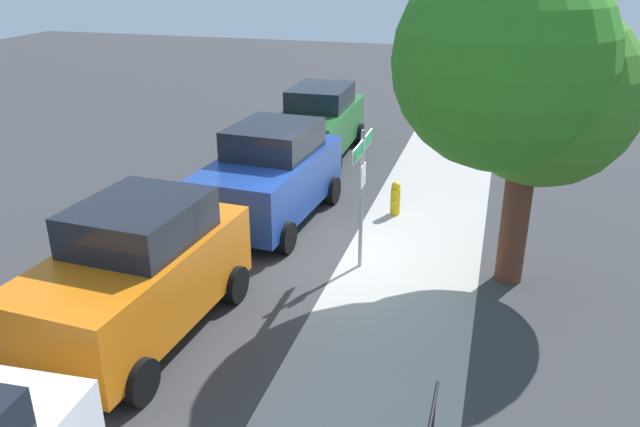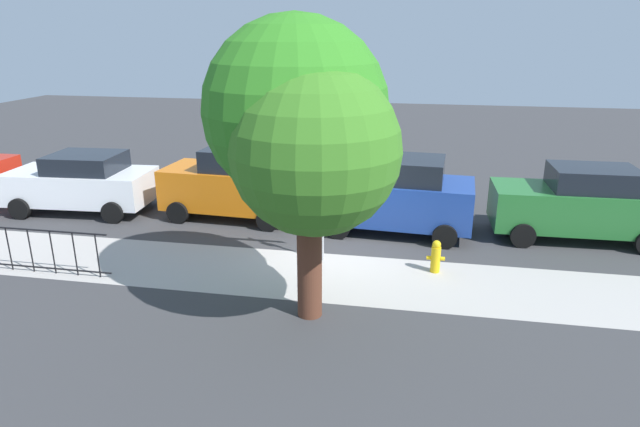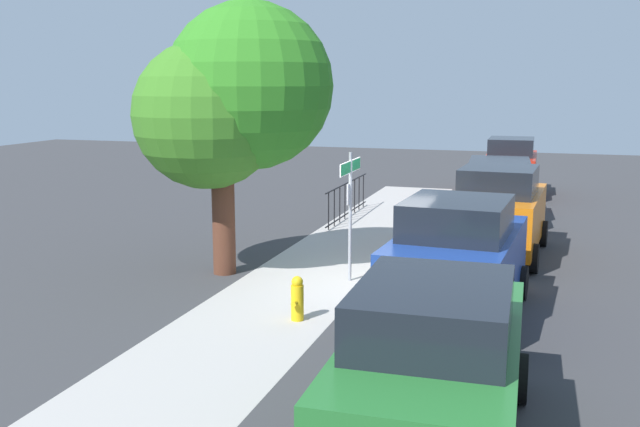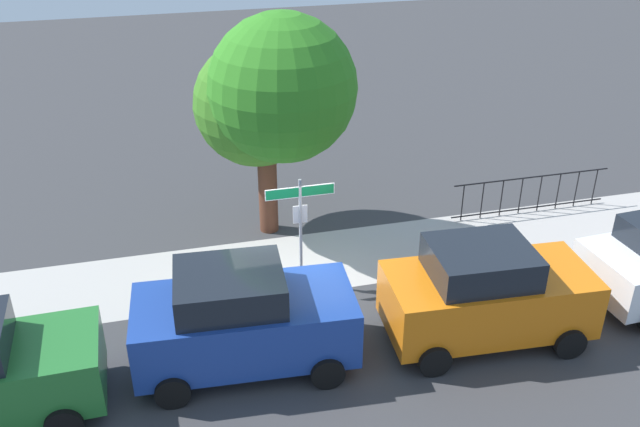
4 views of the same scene
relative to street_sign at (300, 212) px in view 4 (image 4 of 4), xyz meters
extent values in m
plane|color=#38383A|center=(-0.42, -0.40, -1.88)|extent=(60.00, 60.00, 0.00)
cube|color=#ADA7A1|center=(1.58, 0.90, -1.88)|extent=(24.00, 2.60, 0.00)
cylinder|color=#9EA0A5|center=(0.00, 0.00, -0.56)|extent=(0.07, 0.07, 2.65)
cube|color=#0F723D|center=(0.00, 0.00, 0.48)|extent=(1.49, 0.02, 0.22)
cube|color=white|center=(0.00, 0.00, 0.48)|extent=(1.52, 0.02, 0.25)
cube|color=silver|center=(0.00, 0.02, -0.07)|extent=(0.32, 0.02, 0.42)
cylinder|color=#583021|center=(-0.24, 2.70, -0.53)|extent=(0.48, 0.48, 2.70)
sphere|color=#368127|center=(0.08, 2.50, 1.73)|extent=(2.66, 2.66, 2.66)
sphere|color=#307F20|center=(0.11, 2.20, 2.07)|extent=(3.47, 3.47, 3.47)
sphere|color=#397921|center=(-0.39, 2.94, 1.49)|extent=(3.05, 3.05, 3.05)
cylinder|color=black|center=(-4.93, -1.78, -1.56)|extent=(0.64, 0.23, 0.64)
cylinder|color=black|center=(-4.90, -3.55, -1.56)|extent=(0.64, 0.23, 0.64)
cube|color=navy|center=(-1.62, -2.37, -0.98)|extent=(4.23, 2.16, 1.16)
cube|color=black|center=(-1.87, -2.36, -0.09)|extent=(2.08, 1.79, 0.62)
cylinder|color=black|center=(-0.16, -1.52, -1.56)|extent=(0.65, 0.26, 0.64)
cylinder|color=black|center=(-0.29, -3.41, -1.56)|extent=(0.65, 0.26, 0.64)
cylinder|color=black|center=(-2.95, -1.34, -1.56)|extent=(0.65, 0.26, 0.64)
cylinder|color=black|center=(-3.08, -3.22, -1.56)|extent=(0.65, 0.26, 0.64)
cube|color=orange|center=(3.18, -2.74, -0.97)|extent=(4.16, 2.09, 1.17)
cube|color=black|center=(2.94, -2.73, -0.08)|extent=(2.04, 1.74, 0.63)
cylinder|color=black|center=(4.61, -1.91, -1.56)|extent=(0.65, 0.26, 0.64)
cylinder|color=black|center=(4.50, -3.75, -1.56)|extent=(0.65, 0.26, 0.64)
cylinder|color=black|center=(1.86, -1.74, -1.56)|extent=(0.65, 0.26, 0.64)
cylinder|color=black|center=(1.75, -3.58, -1.56)|extent=(0.65, 0.26, 0.64)
cylinder|color=black|center=(6.47, -1.56, -1.56)|extent=(0.65, 0.26, 0.64)
cylinder|color=black|center=(6.77, 1.90, -0.83)|extent=(4.51, 0.04, 0.04)
cylinder|color=black|center=(6.77, 1.90, -1.76)|extent=(4.51, 0.04, 0.04)
cylinder|color=black|center=(4.80, 1.90, -1.35)|extent=(0.03, 0.03, 1.05)
cylinder|color=black|center=(5.36, 1.90, -1.35)|extent=(0.03, 0.03, 1.05)
cylinder|color=black|center=(5.93, 1.90, -1.35)|extent=(0.03, 0.03, 1.05)
cylinder|color=black|center=(6.49, 1.90, -1.35)|extent=(0.03, 0.03, 1.05)
cylinder|color=black|center=(7.05, 1.90, -1.35)|extent=(0.03, 0.03, 1.05)
cylinder|color=black|center=(7.62, 1.90, -1.35)|extent=(0.03, 0.03, 1.05)
cylinder|color=black|center=(8.18, 1.90, -1.35)|extent=(0.03, 0.03, 1.05)
cylinder|color=black|center=(8.74, 1.90, -1.35)|extent=(0.03, 0.03, 1.05)
cylinder|color=yellow|center=(-2.70, 0.20, -1.57)|extent=(0.22, 0.22, 0.62)
sphere|color=yellow|center=(-2.70, 0.20, -1.20)|extent=(0.20, 0.20, 0.20)
cylinder|color=yellow|center=(-2.86, 0.20, -1.54)|extent=(0.10, 0.09, 0.09)
cylinder|color=yellow|center=(-2.54, 0.20, -1.54)|extent=(0.10, 0.09, 0.09)
camera|label=1|loc=(10.48, 2.24, 3.65)|focal=35.56mm
camera|label=2|loc=(-2.20, 12.16, 3.49)|focal=30.78mm
camera|label=3|loc=(-13.91, -3.72, 2.15)|focal=40.55mm
camera|label=4|loc=(-2.86, -12.95, 7.06)|focal=39.07mm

